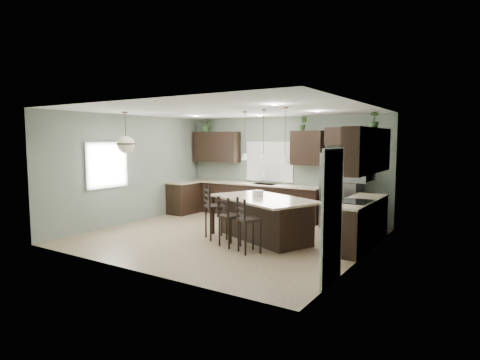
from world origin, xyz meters
name	(u,v)px	position (x,y,z in m)	size (l,w,h in m)	color
ground	(227,237)	(0.00, 0.00, 0.00)	(6.00, 6.00, 0.00)	#9E8466
pantry_door	(332,217)	(2.98, -1.55, 1.02)	(0.04, 0.82, 2.04)	white
window_back	(270,162)	(-0.40, 2.73, 1.55)	(1.35, 0.02, 1.00)	white
window_left	(107,165)	(-2.98, -0.80, 1.55)	(0.02, 1.10, 1.00)	white
left_return_cabs	(184,198)	(-2.70, 1.70, 0.45)	(0.60, 0.90, 0.90)	black
left_return_countertop	(184,182)	(-2.68, 1.70, 0.92)	(0.66, 0.96, 0.04)	#BDAE8F
back_lower_cabs	(251,200)	(-0.85, 2.45, 0.45)	(4.20, 0.60, 0.90)	black
back_countertop	(250,184)	(-0.85, 2.43, 0.92)	(4.20, 0.66, 0.04)	#BDAE8F
sink_inset	(264,184)	(-0.40, 2.43, 0.94)	(0.70, 0.45, 0.01)	gray
faucet	(264,179)	(-0.40, 2.40, 1.08)	(0.02, 0.02, 0.28)	silver
back_upper_left	(216,147)	(-2.15, 2.58, 1.95)	(1.55, 0.34, 0.90)	black
back_upper_right	(307,148)	(0.80, 2.58, 1.95)	(0.85, 0.34, 0.90)	black
fridge_header	(347,136)	(1.85, 2.58, 2.25)	(1.05, 0.34, 0.45)	black
right_lower_cabs	(359,224)	(2.70, 0.87, 0.45)	(0.60, 2.35, 0.90)	black
right_countertop	(359,201)	(2.68, 0.87, 0.92)	(0.66, 2.35, 0.04)	#BDAE8F
cooktop	(355,201)	(2.68, 0.60, 0.94)	(0.58, 0.75, 0.02)	black
wall_oven_front	(340,224)	(2.40, 0.60, 0.45)	(0.01, 0.72, 0.60)	gray
right_upper_cabs	(368,150)	(2.83, 0.87, 1.95)	(0.34, 2.35, 0.90)	black
microwave	(361,171)	(2.78, 0.60, 1.55)	(0.40, 0.75, 0.40)	gray
refrigerator	(342,190)	(1.83, 2.37, 0.93)	(0.90, 0.74, 1.85)	gray
kitchen_island	(263,219)	(0.83, 0.18, 0.46)	(2.38, 1.35, 0.92)	black
serving_dish	(258,193)	(0.65, 0.26, 0.99)	(0.24, 0.24, 0.14)	silver
bar_stool_left	(216,212)	(-0.09, -0.27, 0.60)	(0.44, 0.44, 1.19)	black
bar_stool_center	(230,222)	(0.52, -0.64, 0.52)	(0.38, 0.38, 1.03)	black
bar_stool_right	(249,225)	(1.09, -0.81, 0.53)	(0.40, 0.40, 1.07)	black
pendant_left	(245,136)	(0.19, 0.46, 2.25)	(0.17, 0.17, 1.10)	white
pendant_center	(264,136)	(0.83, 0.18, 2.25)	(0.17, 0.17, 1.10)	white
pendant_right	(285,135)	(1.47, -0.10, 2.25)	(0.17, 0.17, 1.10)	white
chandelier	(126,133)	(-2.16, -0.92, 2.33)	(0.44, 0.44, 0.95)	beige
plant_back_left	(207,125)	(-2.48, 2.55, 2.62)	(0.40, 0.34, 0.44)	#305425
plant_back_right	(303,124)	(0.69, 2.55, 2.58)	(0.20, 0.16, 0.37)	#345123
plant_right_wall	(374,120)	(2.80, 1.38, 2.58)	(0.20, 0.20, 0.35)	#2A4B20
room_shell	(226,161)	(0.00, 0.00, 1.70)	(6.00, 6.00, 6.00)	slate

